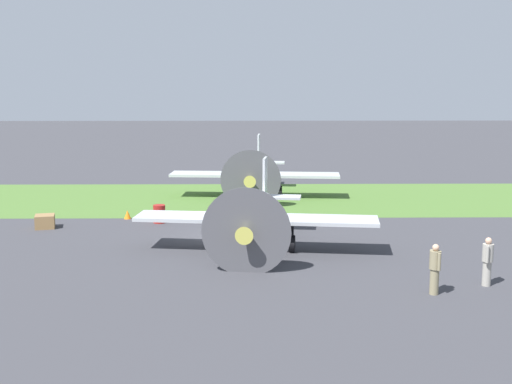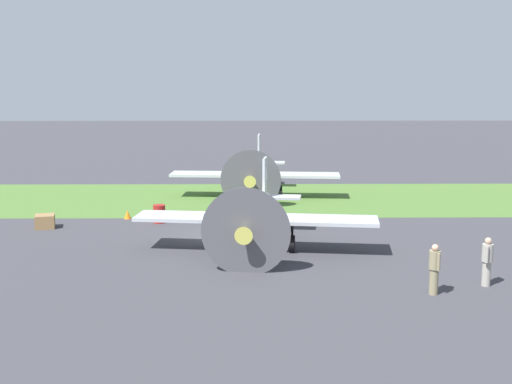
% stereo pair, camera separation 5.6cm
% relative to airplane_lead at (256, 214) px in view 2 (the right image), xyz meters
% --- Properties ---
extents(ground_plane, '(160.00, 160.00, 0.00)m').
position_rel_airplane_lead_xyz_m(ground_plane, '(1.08, -2.14, -1.52)').
color(ground_plane, '#38383D').
extents(grass_verge, '(120.00, 11.00, 0.01)m').
position_rel_airplane_lead_xyz_m(grass_verge, '(1.08, -11.78, -1.52)').
color(grass_verge, '#476B2D').
rests_on(grass_verge, ground).
extents(airplane_lead, '(10.26, 8.14, 3.63)m').
position_rel_airplane_lead_xyz_m(airplane_lead, '(0.00, 0.00, 0.00)').
color(airplane_lead, '#B2B7BC').
rests_on(airplane_lead, ground).
extents(airplane_wingman, '(10.25, 8.11, 3.64)m').
position_rel_airplane_lead_xyz_m(airplane_wingman, '(-0.08, -12.62, 0.00)').
color(airplane_wingman, '#B2B7BC').
rests_on(airplane_wingman, ground).
extents(ground_crew_chief, '(0.38, 0.59, 1.73)m').
position_rel_airplane_lead_xyz_m(ground_crew_chief, '(-7.96, 5.20, -0.61)').
color(ground_crew_chief, '#9E998E').
rests_on(ground_crew_chief, ground).
extents(ground_crew_mechanic, '(0.38, 0.61, 1.73)m').
position_rel_airplane_lead_xyz_m(ground_crew_mechanic, '(-5.88, 6.11, -0.61)').
color(ground_crew_mechanic, '#847A5B').
rests_on(ground_crew_mechanic, ground).
extents(fuel_drum, '(0.60, 0.60, 0.90)m').
position_rel_airplane_lead_xyz_m(fuel_drum, '(4.78, -5.21, -1.07)').
color(fuel_drum, maroon).
rests_on(fuel_drum, ground).
extents(supply_crate, '(1.08, 1.08, 0.64)m').
position_rel_airplane_lead_xyz_m(supply_crate, '(10.15, -4.10, -1.20)').
color(supply_crate, olive).
rests_on(supply_crate, ground).
extents(runway_marker_cone, '(0.36, 0.36, 0.44)m').
position_rel_airplane_lead_xyz_m(runway_marker_cone, '(6.55, -6.18, -1.30)').
color(runway_marker_cone, orange).
rests_on(runway_marker_cone, ground).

